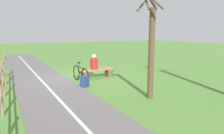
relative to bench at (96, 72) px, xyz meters
The scene contains 9 objects.
ground_plane 1.15m from the bench, 30.54° to the right, with size 80.00×80.00×0.00m, color #548438.
paved_path 4.25m from the bench, 54.25° to the left, with size 2.53×36.00×0.02m, color #66605E.
path_centre_line 4.25m from the bench, 54.25° to the left, with size 0.10×32.00×0.00m, color silver.
bench is the anchor object (origin of this frame).
person_seated 0.48m from the bench, ahead, with size 0.39×0.39×0.76m.
bicycle 1.11m from the bench, 24.50° to the left, with size 0.15×1.77×0.92m.
backpack 1.74m from the bench, 50.09° to the left, with size 0.43×0.41×0.47m.
fence_roadside 4.74m from the bench, 27.76° to the left, with size 0.26×9.71×1.23m.
tree_by_path 4.12m from the bench, 95.43° to the left, with size 0.92×1.05×3.73m.
Camera 1 is at (3.01, 9.72, 2.26)m, focal length 31.81 mm.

